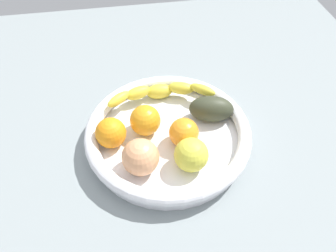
{
  "coord_description": "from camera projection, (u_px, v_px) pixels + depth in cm",
  "views": [
    {
      "loc": [
        -44.54,
        7.48,
        57.7
      ],
      "look_at": [
        0.0,
        0.0,
        8.13
      ],
      "focal_mm": 35.74,
      "sensor_mm": 36.0,
      "label": 1
    }
  ],
  "objects": [
    {
      "name": "banana_draped_left",
      "position": [
        160.0,
        92.0,
        0.75
      ],
      "size": [
        7.57,
        24.52,
        4.71
      ],
      "color": "yellow",
      "rests_on": "fruit_bowl"
    },
    {
      "name": "avocado_dark",
      "position": [
        211.0,
        109.0,
        0.71
      ],
      "size": [
        7.47,
        10.43,
        5.61
      ],
      "primitive_type": "ellipsoid",
      "rotation": [
        0.0,
        0.0,
        4.49
      ],
      "color": "#373B28",
      "rests_on": "fruit_bowl"
    },
    {
      "name": "orange_front",
      "position": [
        184.0,
        133.0,
        0.66
      ],
      "size": [
        5.97,
        5.97,
        5.97
      ],
      "primitive_type": "sphere",
      "color": "orange",
      "rests_on": "fruit_bowl"
    },
    {
      "name": "kitchen_counter",
      "position": [
        168.0,
        147.0,
        0.72
      ],
      "size": [
        120.0,
        120.0,
        3.0
      ],
      "primitive_type": "cube",
      "color": "gray",
      "rests_on": "ground"
    },
    {
      "name": "orange_mid_right",
      "position": [
        145.0,
        120.0,
        0.68
      ],
      "size": [
        6.34,
        6.34,
        6.34
      ],
      "primitive_type": "sphere",
      "color": "orange",
      "rests_on": "fruit_bowl"
    },
    {
      "name": "orange_mid_left",
      "position": [
        111.0,
        133.0,
        0.66
      ],
      "size": [
        6.14,
        6.14,
        6.14
      ],
      "primitive_type": "sphere",
      "color": "orange",
      "rests_on": "fruit_bowl"
    },
    {
      "name": "apple_yellow",
      "position": [
        191.0,
        155.0,
        0.62
      ],
      "size": [
        6.52,
        6.52,
        6.52
      ],
      "primitive_type": "sphere",
      "color": "#D4CF40",
      "rests_on": "fruit_bowl"
    },
    {
      "name": "fruit_bowl",
      "position": [
        168.0,
        135.0,
        0.69
      ],
      "size": [
        33.98,
        33.98,
        4.9
      ],
      "color": "white",
      "rests_on": "kitchen_counter"
    },
    {
      "name": "peach_blush",
      "position": [
        141.0,
        157.0,
        0.61
      ],
      "size": [
        7.0,
        7.0,
        7.0
      ],
      "primitive_type": "sphere",
      "color": "#E59F6C",
      "rests_on": "fruit_bowl"
    }
  ]
}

